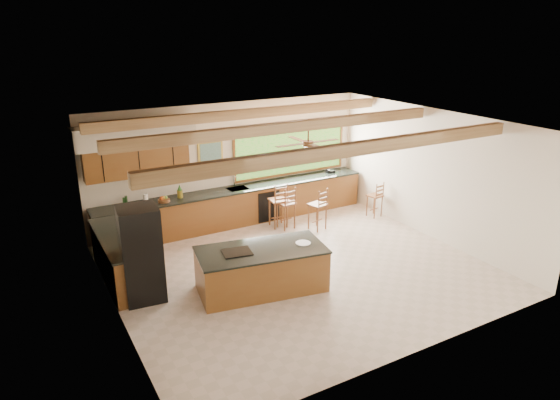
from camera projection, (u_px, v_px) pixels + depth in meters
ground at (298, 269)px, 10.26m from camera, size 7.20×7.20×0.00m
room_shell at (276, 159)px, 9.99m from camera, size 7.27×6.54×3.02m
counter_run at (214, 216)px, 11.80m from camera, size 7.12×3.10×1.24m
island at (261, 269)px, 9.35m from camera, size 2.53×1.51×0.85m
refrigerator at (141, 254)px, 8.88m from camera, size 0.76×0.74×1.77m
bar_stool_a at (287, 204)px, 12.09m from camera, size 0.43×0.43×1.07m
bar_stool_b at (279, 201)px, 12.17m from camera, size 0.44×0.44×1.15m
bar_stool_c at (319, 206)px, 12.03m from camera, size 0.46×0.46×1.05m
bar_stool_d at (376, 196)px, 12.88m from camera, size 0.38×0.38×0.95m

